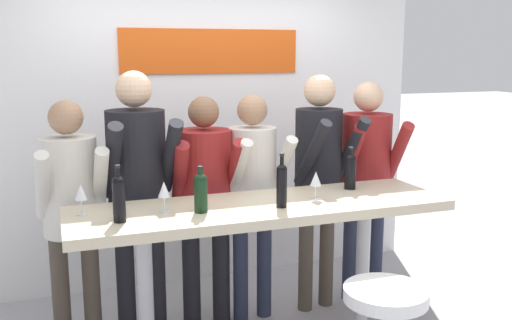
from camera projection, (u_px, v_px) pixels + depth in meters
back_wall at (199, 113)px, 4.79m from camera, size 3.90×0.12×2.86m
tasting_table at (262, 228)px, 3.47m from camera, size 2.30×0.67×1.04m
person_far_left at (71, 199)px, 3.62m from camera, size 0.44×0.54×1.65m
person_left at (138, 176)px, 3.78m from camera, size 0.49×0.60×1.83m
person_center_left at (205, 188)px, 3.97m from camera, size 0.50×0.58×1.65m
person_center at (253, 183)px, 4.05m from camera, size 0.42×0.53×1.65m
person_center_right at (319, 166)px, 4.21m from camera, size 0.46×0.59×1.79m
person_right at (366, 168)px, 4.38m from camera, size 0.50×0.60×1.72m
wine_bottle_0 at (350, 169)px, 3.79m from camera, size 0.08×0.08×0.28m
wine_bottle_1 at (282, 183)px, 3.34m from camera, size 0.06×0.06×0.32m
wine_bottle_2 at (201, 191)px, 3.24m from camera, size 0.08×0.08×0.27m
wine_bottle_3 at (119, 196)px, 3.04m from camera, size 0.07×0.07×0.31m
wine_glass_0 at (316, 180)px, 3.52m from camera, size 0.07×0.07×0.18m
wine_glass_1 at (164, 190)px, 3.24m from camera, size 0.07×0.07×0.18m
wine_glass_2 at (81, 193)px, 3.18m from camera, size 0.07×0.07×0.18m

